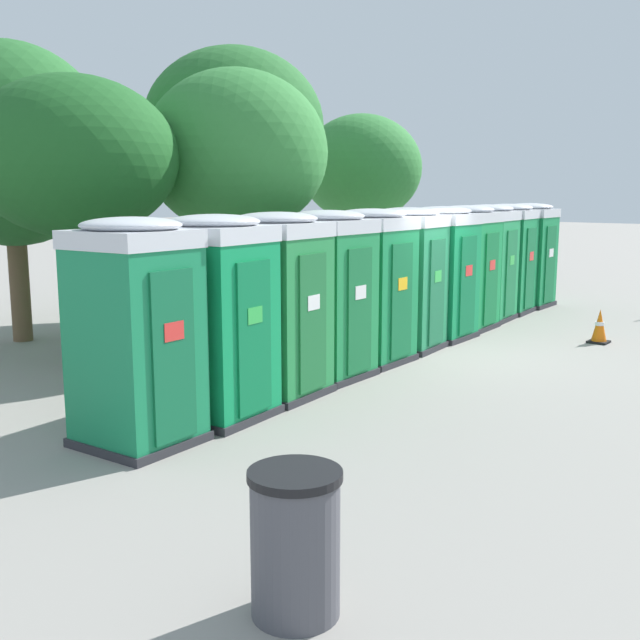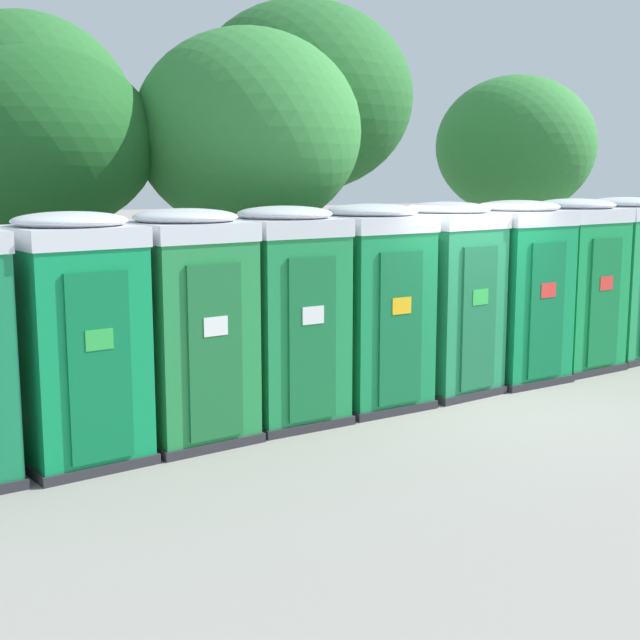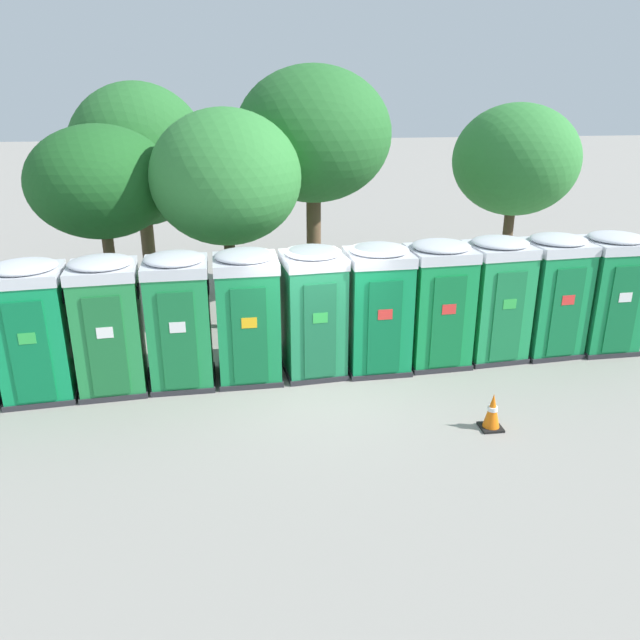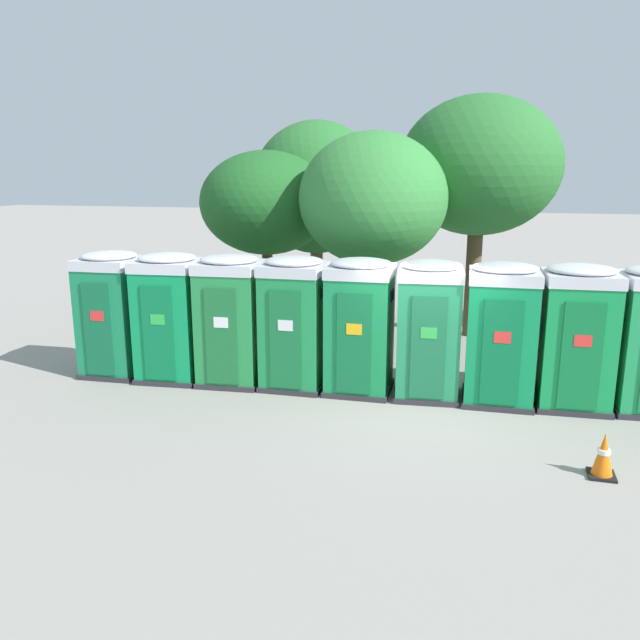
# 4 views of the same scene
# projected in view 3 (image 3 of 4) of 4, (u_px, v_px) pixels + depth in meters

# --- Properties ---
(ground_plane) EXTENTS (120.00, 120.00, 0.00)m
(ground_plane) POSITION_uv_depth(u_px,v_px,m) (319.00, 383.00, 11.98)
(ground_plane) COLOR gray
(portapotty_1) EXTENTS (1.33, 1.31, 2.54)m
(portapotty_1) POSITION_uv_depth(u_px,v_px,m) (34.00, 330.00, 11.11)
(portapotty_1) COLOR #2D2D33
(portapotty_1) RESTS_ON ground
(portapotty_2) EXTENTS (1.30, 1.30, 2.54)m
(portapotty_2) POSITION_uv_depth(u_px,v_px,m) (108.00, 324.00, 11.36)
(portapotty_2) COLOR #2D2D33
(portapotty_2) RESTS_ON ground
(portapotty_3) EXTENTS (1.21, 1.23, 2.54)m
(portapotty_3) POSITION_uv_depth(u_px,v_px,m) (179.00, 319.00, 11.61)
(portapotty_3) COLOR #2D2D33
(portapotty_3) RESTS_ON ground
(portapotty_4) EXTENTS (1.24, 1.23, 2.54)m
(portapotty_4) POSITION_uv_depth(u_px,v_px,m) (248.00, 315.00, 11.82)
(portapotty_4) COLOR #2D2D33
(portapotty_4) RESTS_ON ground
(portapotty_5) EXTENTS (1.27, 1.31, 2.54)m
(portapotty_5) POSITION_uv_depth(u_px,v_px,m) (313.00, 311.00, 12.05)
(portapotty_5) COLOR #2D2D33
(portapotty_5) RESTS_ON ground
(portapotty_6) EXTENTS (1.27, 1.24, 2.54)m
(portapotty_6) POSITION_uv_depth(u_px,v_px,m) (377.00, 308.00, 12.23)
(portapotty_6) COLOR #2D2D33
(portapotty_6) RESTS_ON ground
(portapotty_7) EXTENTS (1.31, 1.27, 2.54)m
(portapotty_7) POSITION_uv_depth(u_px,v_px,m) (437.00, 303.00, 12.50)
(portapotty_7) COLOR #2D2D33
(portapotty_7) RESTS_ON ground
(portapotty_8) EXTENTS (1.32, 1.31, 2.54)m
(portapotty_8) POSITION_uv_depth(u_px,v_px,m) (495.00, 298.00, 12.78)
(portapotty_8) COLOR #2D2D33
(portapotty_8) RESTS_ON ground
(portapotty_9) EXTENTS (1.32, 1.30, 2.54)m
(portapotty_9) POSITION_uv_depth(u_px,v_px,m) (551.00, 294.00, 13.01)
(portapotty_9) COLOR #2D2D33
(portapotty_9) RESTS_ON ground
(portapotty_10) EXTENTS (1.24, 1.23, 2.54)m
(portapotty_10) POSITION_uv_depth(u_px,v_px,m) (608.00, 292.00, 13.18)
(portapotty_10) COLOR #2D2D33
(portapotty_10) RESTS_ON ground
(street_tree_0) EXTENTS (3.90, 3.90, 5.89)m
(street_tree_0) POSITION_uv_depth(u_px,v_px,m) (313.00, 136.00, 15.57)
(street_tree_0) COLOR brown
(street_tree_0) RESTS_ON ground
(street_tree_1) EXTENTS (3.42, 3.42, 4.97)m
(street_tree_1) POSITION_uv_depth(u_px,v_px,m) (515.00, 160.00, 17.02)
(street_tree_1) COLOR #4C3826
(street_tree_1) RESTS_ON ground
(street_tree_2) EXTENTS (3.24, 3.24, 4.60)m
(street_tree_2) POSITION_uv_depth(u_px,v_px,m) (101.00, 183.00, 13.99)
(street_tree_2) COLOR brown
(street_tree_2) RESTS_ON ground
(street_tree_3) EXTENTS (3.66, 3.66, 5.50)m
(street_tree_3) POSITION_uv_depth(u_px,v_px,m) (139.00, 156.00, 16.47)
(street_tree_3) COLOR brown
(street_tree_3) RESTS_ON ground
(street_tree_4) EXTENTS (3.29, 3.29, 4.96)m
(street_tree_4) POSITION_uv_depth(u_px,v_px,m) (226.00, 178.00, 13.54)
(street_tree_4) COLOR #4C3826
(street_tree_4) RESTS_ON ground
(traffic_cone) EXTENTS (0.36, 0.36, 0.64)m
(traffic_cone) POSITION_uv_depth(u_px,v_px,m) (492.00, 412.00, 10.30)
(traffic_cone) COLOR black
(traffic_cone) RESTS_ON ground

